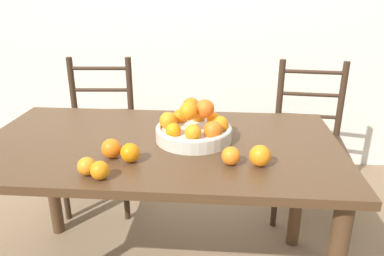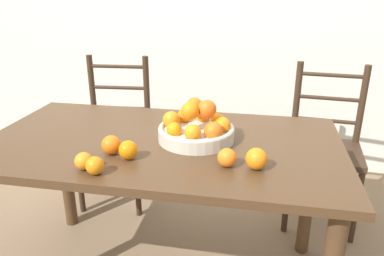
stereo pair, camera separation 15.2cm
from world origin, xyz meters
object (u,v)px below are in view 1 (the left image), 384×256
orange_loose_3 (130,153)px  orange_loose_5 (87,166)px  orange_loose_2 (260,156)px  chair_right (308,145)px  orange_loose_0 (111,148)px  orange_loose_4 (100,170)px  fruit_bowl (194,128)px  chair_left (100,138)px  orange_loose_1 (231,156)px

orange_loose_3 → orange_loose_5: (-0.13, -0.12, -0.00)m
orange_loose_2 → orange_loose_3: orange_loose_2 is taller
orange_loose_2 → orange_loose_3: size_ratio=1.09×
orange_loose_5 → chair_right: size_ratio=0.07×
orange_loose_3 → orange_loose_5: 0.18m
orange_loose_0 → chair_right: 1.37m
orange_loose_4 → orange_loose_5: size_ratio=1.01×
fruit_bowl → orange_loose_0: size_ratio=4.26×
orange_loose_3 → chair_left: (-0.44, 0.93, -0.34)m
orange_loose_5 → chair_left: chair_left is taller
fruit_bowl → orange_loose_5: 0.51m
orange_loose_2 → orange_loose_0: bearing=177.6°
orange_loose_0 → chair_right: chair_right is taller
orange_loose_3 → orange_loose_4: 0.16m
chair_right → chair_left: bearing=-174.9°
fruit_bowl → orange_loose_5: size_ratio=4.98×
fruit_bowl → orange_loose_4: size_ratio=4.95×
orange_loose_3 → orange_loose_5: size_ratio=1.12×
orange_loose_3 → orange_loose_5: orange_loose_3 is taller
orange_loose_2 → chair_left: (-0.94, 0.92, -0.34)m
fruit_bowl → chair_left: size_ratio=0.34×
orange_loose_0 → orange_loose_5: bearing=-108.1°
fruit_bowl → orange_loose_1: size_ratio=4.65×
orange_loose_3 → chair_left: 1.08m
orange_loose_2 → orange_loose_4: bearing=-165.2°
orange_loose_1 → chair_right: chair_right is taller
chair_right → orange_loose_3: bearing=-129.0°
fruit_bowl → orange_loose_2: size_ratio=4.08×
chair_right → orange_loose_5: bearing=-129.5°
orange_loose_3 → orange_loose_2: bearing=0.8°
orange_loose_0 → orange_loose_3: bearing=-20.4°
fruit_bowl → orange_loose_2: bearing=-41.0°
chair_left → chair_right: (1.34, -0.00, 0.00)m
orange_loose_1 → chair_left: bearing=132.0°
orange_loose_4 → chair_left: (-0.37, 1.07, -0.33)m
orange_loose_1 → orange_loose_4: size_ratio=1.06×
orange_loose_1 → orange_loose_4: orange_loose_1 is taller
orange_loose_2 → orange_loose_3: 0.49m
orange_loose_4 → orange_loose_5: same height
fruit_bowl → chair_left: 1.03m
orange_loose_1 → orange_loose_4: (-0.46, -0.15, -0.00)m
orange_loose_3 → chair_right: 1.33m
fruit_bowl → chair_right: bearing=46.0°
orange_loose_4 → orange_loose_1: bearing=18.2°
orange_loose_3 → fruit_bowl: bearing=45.9°
orange_loose_0 → orange_loose_2: (0.58, -0.02, 0.00)m
chair_left → orange_loose_0: bearing=-72.6°
orange_loose_0 → orange_loose_5: size_ratio=1.17×
fruit_bowl → orange_loose_0: (-0.31, -0.21, -0.02)m
chair_left → orange_loose_5: bearing=-77.8°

